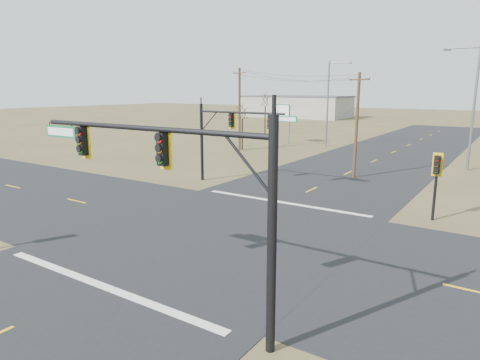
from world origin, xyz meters
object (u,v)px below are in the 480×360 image
Objects in this scene: utility_pole_far at (240,108)px; bare_tree_a at (242,111)px; pedestal_signal_ne at (437,171)px; utility_pole_near at (357,124)px; highway_sign at (283,116)px; mast_arm_far at (233,127)px; mast_arm_near at (169,170)px; streetlight_a at (472,101)px; streetlight_c at (330,99)px; bare_tree_b at (265,99)px.

bare_tree_a is (-0.04, 0.66, -0.34)m from utility_pole_far.
bare_tree_a is (-25.71, 18.94, 1.88)m from pedestal_signal_ne.
utility_pole_near reaches higher than highway_sign.
mast_arm_far is 20.31m from bare_tree_a.
highway_sign is at bearing 119.27° from mast_arm_near.
mast_arm_near is at bearing -108.48° from pedestal_signal_ne.
utility_pole_near is at bearing -150.03° from streetlight_a.
pedestal_signal_ne is 33.14m from streetlight_c.
pedestal_signal_ne is at bearing -36.37° from bare_tree_a.
streetlight_a reaches higher than bare_tree_a.
utility_pole_near is 0.81× the size of streetlight_c.
pedestal_signal_ne is 0.54× the size of bare_tree_b.
pedestal_signal_ne is (5.36, 16.25, -2.04)m from mast_arm_near.
streetlight_a reaches higher than utility_pole_near.
highway_sign is (-24.56, 27.48, 0.94)m from pedestal_signal_ne.
pedestal_signal_ne is 31.59m from utility_pole_far.
bare_tree_a is at bearing 143.39° from pedestal_signal_ne.
utility_pole_far is at bearing -127.07° from streetlight_c.
mast_arm_far is at bearing -48.28° from highway_sign.
utility_pole_near is at bearing -25.42° from highway_sign.
streetlight_a is (25.21, 0.74, 1.21)m from utility_pole_far.
bare_tree_b is (-27.04, 52.28, 0.89)m from mast_arm_near.
mast_arm_near is 35.63m from streetlight_a.
utility_pole_far is 1.36× the size of bare_tree_b.
utility_pole_far is 0.75m from bare_tree_a.
mast_arm_near is 45.75m from streetlight_c.
highway_sign is 0.89× the size of bare_tree_a.
pedestal_signal_ne is 31.99m from bare_tree_a.
utility_pole_near is (-7.98, 9.60, 1.68)m from pedestal_signal_ne.
utility_pole_far is at bearing 144.33° from pedestal_signal_ne.
mast_arm_far is 10.74m from utility_pole_near.
pedestal_signal_ne is 48.54m from bare_tree_b.
bare_tree_b reaches higher than bare_tree_a.
utility_pole_far is 0.88× the size of streetlight_a.
streetlight_c is at bearing 48.18° from bare_tree_a.
streetlight_c is (-9.85, 18.15, 1.56)m from utility_pole_near.
pedestal_signal_ne is 0.45× the size of utility_pole_near.
bare_tree_a is (-17.73, 9.33, 0.21)m from utility_pole_near.
bare_tree_b is at bearing 152.98° from streetlight_c.
highway_sign is 11.76m from bare_tree_b.
streetlight_c reaches higher than bare_tree_b.
streetlight_c is 11.90m from bare_tree_a.
bare_tree_b reaches higher than highway_sign.
streetlight_c is (6.74, 0.27, 2.29)m from highway_sign.
pedestal_signal_ne is at bearing -35.44° from utility_pole_far.
streetlight_c is at bearing 131.87° from streetlight_a.
utility_pole_far reaches higher than pedestal_signal_ne.
pedestal_signal_ne is 19.33m from streetlight_a.
utility_pole_near is 24.40m from highway_sign.
streetlight_a is 1.86× the size of bare_tree_a.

